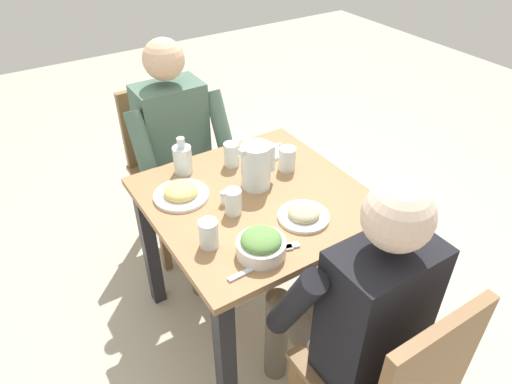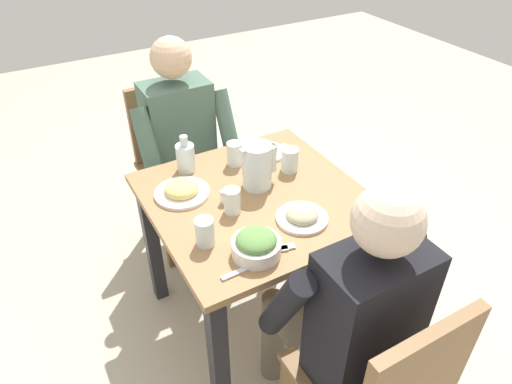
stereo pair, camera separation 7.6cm
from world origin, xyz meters
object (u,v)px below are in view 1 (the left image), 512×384
at_px(salad_bowl, 261,244).
at_px(water_glass_center, 287,159).
at_px(chair_near, 391,382).
at_px(chair_far, 168,159).
at_px(plate_fries, 181,193).
at_px(plate_dolmas, 261,150).
at_px(salt_shaker, 224,198).
at_px(diner_near, 352,306).
at_px(dining_table, 256,222).
at_px(water_pitcher, 256,166).
at_px(water_glass_by_pitcher, 209,234).
at_px(diner_far, 182,153).
at_px(water_glass_far_right, 233,202).
at_px(plate_beans, 304,214).
at_px(oil_carafe, 183,161).
at_px(water_glass_far_left, 232,154).

bearing_deg(salad_bowl, water_glass_center, 45.25).
bearing_deg(chair_near, chair_far, 92.09).
height_order(plate_fries, plate_dolmas, plate_fries).
distance_m(plate_fries, salt_shaker, 0.18).
bearing_deg(diner_near, salad_bowl, 117.87).
distance_m(dining_table, water_pitcher, 0.24).
bearing_deg(water_pitcher, salad_bowl, -119.95).
xyz_separation_m(diner_near, water_glass_center, (0.22, 0.68, 0.13)).
bearing_deg(plate_fries, water_glass_by_pitcher, -96.86).
xyz_separation_m(diner_far, water_glass_far_right, (-0.06, -0.62, 0.12)).
height_order(water_pitcher, plate_beans, water_pitcher).
bearing_deg(water_glass_by_pitcher, oil_carafe, 75.32).
relative_size(plate_fries, salt_shaker, 4.09).
distance_m(diner_near, water_glass_far_right, 0.57).
xyz_separation_m(plate_beans, water_glass_far_right, (-0.20, 0.17, 0.03)).
bearing_deg(salad_bowl, water_pitcher, 60.05).
distance_m(chair_near, salt_shaker, 0.86).
bearing_deg(water_glass_far_right, diner_far, 84.05).
relative_size(diner_far, salad_bowl, 6.98).
xyz_separation_m(diner_near, oil_carafe, (-0.16, 0.90, 0.13)).
height_order(water_glass_far_left, water_glass_far_right, water_glass_far_left).
relative_size(diner_far, plate_fries, 5.38).
bearing_deg(plate_fries, dining_table, -32.12).
height_order(plate_dolmas, water_glass_far_right, water_glass_far_right).
bearing_deg(plate_fries, water_glass_far_right, -57.35).
relative_size(diner_far, water_glass_by_pitcher, 11.39).
bearing_deg(dining_table, water_glass_far_right, -163.45).
height_order(dining_table, diner_far, diner_far).
height_order(chair_near, water_glass_center, chair_near).
relative_size(dining_table, water_glass_center, 8.05).
bearing_deg(plate_beans, plate_fries, 131.84).
height_order(diner_far, water_glass_far_right, diner_far).
distance_m(plate_beans, salt_shaker, 0.31).
height_order(plate_beans, water_glass_by_pitcher, water_glass_by_pitcher).
bearing_deg(diner_far, plate_fries, -114.28).
bearing_deg(chair_near, diner_near, 90.00).
height_order(diner_near, water_glass_far_left, diner_near).
bearing_deg(diner_near, water_glass_by_pitcher, 123.63).
height_order(diner_far, salt_shaker, diner_far).
bearing_deg(dining_table, salad_bowl, -119.70).
relative_size(chair_far, plate_dolmas, 4.89).
relative_size(water_pitcher, salt_shaker, 3.52).
distance_m(chair_near, chair_far, 1.57).
bearing_deg(water_glass_far_right, dining_table, 16.55).
distance_m(chair_far, plate_beans, 1.03).
xyz_separation_m(chair_near, water_glass_far_right, (-0.12, 0.75, 0.27)).
bearing_deg(chair_far, water_glass_center, -67.85).
bearing_deg(plate_beans, diner_near, -102.26).
bearing_deg(plate_beans, water_glass_far_left, 95.17).
bearing_deg(plate_fries, chair_far, 73.11).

